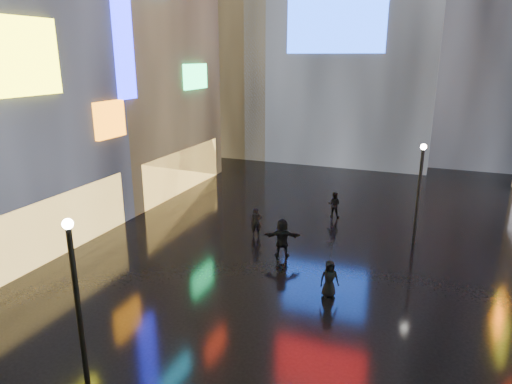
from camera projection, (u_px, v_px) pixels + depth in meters
The scene contains 10 objects.
ground at pixel (313, 243), 23.59m from camera, with size 140.00×140.00×0.00m, color black.
building_left_far at pixel (115, 31), 31.41m from camera, with size 10.28×12.00×22.00m.
tower_flank_left at pixel (236, 16), 44.39m from camera, with size 10.00×10.00×26.00m, color black.
lamp_near at pixel (77, 295), 12.64m from camera, with size 0.30×0.30×5.20m.
lamp_far at pixel (419, 188), 22.81m from camera, with size 0.30×0.30×5.20m.
pedestrian_4 at pixel (329, 279), 18.18m from camera, with size 0.76×0.49×1.55m, color black.
pedestrian_5 at pixel (282, 238), 21.79m from camera, with size 1.77×0.56×1.91m, color black.
pedestrian_6 at pixel (256, 222), 24.32m from camera, with size 0.57×0.38×1.57m, color black.
pedestrian_7 at pixel (334, 205), 27.25m from camera, with size 0.75×0.59×1.55m, color black.
umbrella_2 at pixel (331, 251), 17.84m from camera, with size 0.92×0.94×0.85m, color black.
Camera 1 is at (5.29, -1.39, 9.31)m, focal length 32.00 mm.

